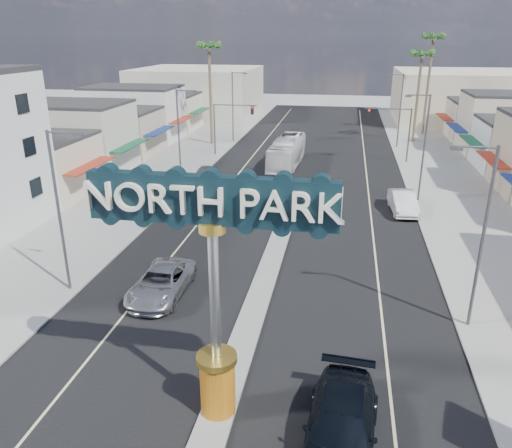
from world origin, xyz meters
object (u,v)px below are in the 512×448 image
at_px(streetlight_r_mid, 423,143).
at_px(streetlight_l_mid, 181,135).
at_px(palm_left_far, 209,51).
at_px(streetlight_r_far, 399,107).
at_px(traffic_signal_right, 393,124).
at_px(gateway_sign, 214,273).
at_px(palm_right_mid, 422,59).
at_px(streetlight_l_near, 61,205).
at_px(traffic_signal_left, 229,119).
at_px(suv_left, 161,282).
at_px(suv_right, 341,428).
at_px(car_parked_right, 403,202).
at_px(city_bus, 287,152).
at_px(car_parked_left, 205,175).
at_px(streetlight_l_far, 234,103).
at_px(streetlight_r_near, 480,231).
at_px(palm_right_far, 433,43).

bearing_deg(streetlight_r_mid, streetlight_l_mid, 180.00).
bearing_deg(palm_left_far, streetlight_r_far, 4.88).
height_order(traffic_signal_right, streetlight_r_mid, streetlight_r_mid).
xyz_separation_m(gateway_sign, palm_right_mid, (13.00, 54.02, 4.67)).
bearing_deg(streetlight_l_near, traffic_signal_left, 87.90).
height_order(streetlight_l_near, palm_right_mid, palm_right_mid).
distance_m(palm_right_mid, suv_left, 50.15).
bearing_deg(palm_left_far, suv_right, -70.27).
bearing_deg(palm_left_far, car_parked_right, -46.39).
distance_m(streetlight_r_mid, city_bus, 16.58).
relative_size(gateway_sign, car_parked_left, 1.97).
xyz_separation_m(streetlight_l_far, palm_right_mid, (23.43, 4.00, 5.54)).
xyz_separation_m(gateway_sign, traffic_signal_right, (9.18, 42.02, -1.65)).
distance_m(streetlight_l_mid, streetlight_r_mid, 20.87).
distance_m(traffic_signal_right, streetlight_r_mid, 14.07).
distance_m(traffic_signal_left, car_parked_left, 12.12).
relative_size(streetlight_r_mid, palm_right_mid, 0.74).
xyz_separation_m(streetlight_r_mid, car_parked_right, (-1.43, -3.10, -4.22)).
bearing_deg(traffic_signal_right, car_parked_right, -90.62).
height_order(streetlight_l_mid, suv_left, streetlight_l_mid).
bearing_deg(suv_right, streetlight_l_far, 110.45).
relative_size(palm_left_far, suv_left, 2.33).
xyz_separation_m(gateway_sign, streetlight_l_far, (-10.43, 50.02, -0.86)).
distance_m(streetlight_l_near, streetlight_r_near, 20.87).
bearing_deg(suv_left, city_bus, 84.26).
distance_m(traffic_signal_left, streetlight_l_near, 34.03).
bearing_deg(streetlight_l_mid, suv_right, -62.62).
xyz_separation_m(traffic_signal_left, streetlight_r_mid, (19.62, -13.99, 0.79)).
bearing_deg(palm_left_far, streetlight_l_mid, -82.69).
bearing_deg(gateway_sign, traffic_signal_right, 77.67).
relative_size(streetlight_l_near, palm_left_far, 0.69).
height_order(streetlight_r_near, streetlight_r_far, same).
distance_m(streetlight_r_near, palm_left_far, 46.80).
height_order(streetlight_r_mid, streetlight_r_far, same).
xyz_separation_m(gateway_sign, city_bus, (-2.00, 38.40, -4.40)).
distance_m(palm_right_mid, car_parked_right, 30.95).
distance_m(palm_right_mid, city_bus, 23.48).
height_order(car_parked_left, city_bus, city_bus).
distance_m(traffic_signal_right, streetlight_l_near, 39.26).
bearing_deg(suv_right, suv_left, 140.76).
height_order(palm_right_mid, car_parked_left, palm_right_mid).
bearing_deg(gateway_sign, streetlight_r_far, 78.22).
distance_m(streetlight_l_far, suv_left, 42.19).
bearing_deg(streetlight_l_far, streetlight_l_near, -90.00).
bearing_deg(suv_left, car_parked_right, 49.72).
height_order(palm_right_mid, city_bus, palm_right_mid).
height_order(streetlight_r_mid, car_parked_left, streetlight_r_mid).
height_order(palm_right_mid, palm_right_far, palm_right_far).
height_order(streetlight_r_near, car_parked_left, streetlight_r_near).
bearing_deg(streetlight_l_far, car_parked_left, -85.82).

